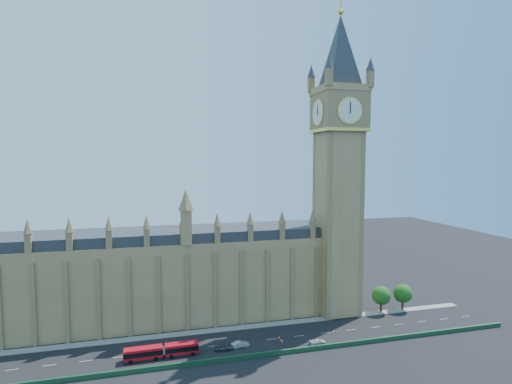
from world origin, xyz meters
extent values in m
plane|color=black|center=(0.00, 0.00, 0.00)|extent=(400.00, 400.00, 0.00)
cube|color=olive|center=(-25.00, 22.00, 12.50)|extent=(120.00, 20.00, 25.00)
cube|color=#2D3035|center=(-25.00, 22.00, 26.50)|extent=(120.00, 18.00, 3.00)
cube|color=olive|center=(38.00, 14.00, 29.00)|extent=(12.00, 12.00, 58.00)
cube|color=olive|center=(38.00, 14.00, 64.00)|extent=(14.00, 14.00, 12.00)
cylinder|color=silver|center=(38.00, 6.85, 64.00)|extent=(7.20, 0.30, 7.20)
cube|color=olive|center=(38.00, 14.00, 71.00)|extent=(14.50, 14.50, 2.00)
pyramid|color=#2D3035|center=(38.00, 14.00, 94.00)|extent=(20.59, 20.59, 22.00)
sphere|color=#F2C64C|center=(38.00, 14.00, 94.80)|extent=(1.80, 1.80, 1.80)
cube|color=#1E4C2D|center=(0.00, -9.00, 0.60)|extent=(160.00, 0.60, 1.20)
cube|color=gray|center=(0.00, 9.50, 0.08)|extent=(160.00, 3.00, 0.16)
cylinder|color=#382619|center=(52.00, 10.00, 2.00)|extent=(0.70, 0.70, 4.00)
sphere|color=#1E4A13|center=(52.00, 10.00, 5.50)|extent=(6.00, 6.00, 6.00)
sphere|color=#1E4A13|center=(52.80, 10.30, 6.10)|extent=(4.38, 4.38, 4.38)
cylinder|color=#382619|center=(60.00, 10.00, 2.00)|extent=(0.70, 0.70, 4.00)
sphere|color=#1E4A13|center=(60.00, 10.00, 5.50)|extent=(6.00, 6.00, 6.00)
sphere|color=#1E4A13|center=(60.80, 10.30, 6.10)|extent=(4.38, 4.38, 4.38)
cube|color=red|center=(-22.17, -3.04, 1.54)|extent=(9.32, 2.75, 3.09)
cube|color=red|center=(-12.80, -2.86, 1.54)|extent=(8.29, 2.73, 3.09)
cube|color=black|center=(-22.17, -3.04, 1.92)|extent=(9.37, 2.80, 1.17)
cube|color=black|center=(-12.80, -2.86, 1.92)|extent=(8.34, 2.78, 1.17)
cylinder|color=black|center=(-17.74, -2.96, 1.39)|extent=(0.87, 2.49, 2.47)
cylinder|color=black|center=(-25.11, -4.38, 0.51)|extent=(1.04, 0.33, 1.03)
cylinder|color=black|center=(-25.16, -1.81, 0.51)|extent=(1.04, 0.33, 1.03)
cylinder|color=black|center=(-19.18, -4.27, 0.51)|extent=(1.04, 0.33, 1.03)
cylinder|color=black|center=(-19.23, -1.70, 0.51)|extent=(1.04, 0.33, 1.03)
cylinder|color=black|center=(-15.41, -4.20, 0.51)|extent=(1.04, 0.33, 1.03)
cylinder|color=black|center=(-15.46, -1.62, 0.51)|extent=(1.04, 0.33, 1.03)
cylinder|color=black|center=(-10.14, -4.10, 0.51)|extent=(1.04, 0.33, 1.03)
cylinder|color=black|center=(-10.19, -1.52, 0.51)|extent=(1.04, 0.33, 1.03)
imported|color=#42444A|center=(-2.00, -3.00, 0.83)|extent=(4.93, 2.17, 1.65)
imported|color=#A1A5A9|center=(2.50, -2.32, 0.77)|extent=(4.85, 2.16, 1.55)
imported|color=silver|center=(22.92, -5.98, 0.67)|extent=(4.84, 2.50, 1.34)
cube|color=black|center=(30.00, -0.80, 0.02)|extent=(0.46, 0.46, 0.04)
cone|color=#EE500C|center=(30.00, -0.80, 0.34)|extent=(0.51, 0.51, 0.68)
cylinder|color=white|center=(30.00, -0.80, 0.44)|extent=(0.33, 0.33, 0.12)
cube|color=black|center=(14.00, -2.76, 0.02)|extent=(0.54, 0.54, 0.04)
cone|color=#F2380C|center=(14.00, -2.76, 0.37)|extent=(0.59, 0.59, 0.75)
cylinder|color=white|center=(14.00, -2.76, 0.48)|extent=(0.36, 0.36, 0.13)
cube|color=black|center=(14.00, -0.11, 0.02)|extent=(0.44, 0.44, 0.04)
cone|color=orange|center=(14.00, -0.11, 0.32)|extent=(0.48, 0.48, 0.65)
cylinder|color=white|center=(14.00, -0.11, 0.42)|extent=(0.31, 0.31, 0.11)
cube|color=black|center=(14.00, -1.95, 0.02)|extent=(0.48, 0.48, 0.04)
cone|color=#FF600D|center=(14.00, -1.95, 0.32)|extent=(0.53, 0.53, 0.64)
cylinder|color=white|center=(14.00, -1.95, 0.41)|extent=(0.31, 0.31, 0.11)
camera|label=1|loc=(-19.13, -101.93, 49.10)|focal=28.00mm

